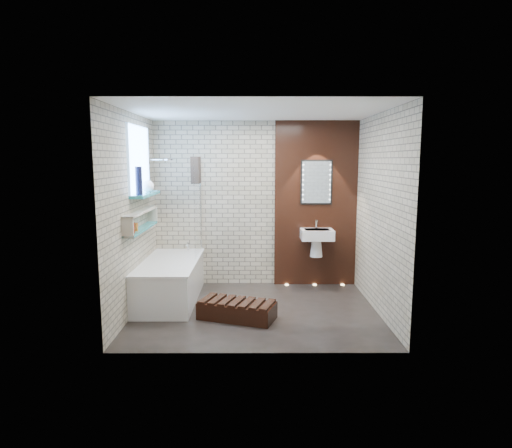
{
  "coord_description": "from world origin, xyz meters",
  "views": [
    {
      "loc": [
        -0.02,
        -5.62,
        2.0
      ],
      "look_at": [
        0.0,
        0.15,
        1.15
      ],
      "focal_mm": 30.68,
      "sensor_mm": 36.0,
      "label": 1
    }
  ],
  "objects_px": {
    "washbasin": "(317,238)",
    "walnut_step": "(237,311)",
    "bathtub": "(170,280)",
    "bath_screen": "(198,208)",
    "led_mirror": "(316,182)"
  },
  "relations": [
    {
      "from": "bath_screen",
      "to": "washbasin",
      "type": "bearing_deg",
      "value": 5.78
    },
    {
      "from": "bathtub",
      "to": "washbasin",
      "type": "xyz_separation_m",
      "value": [
        2.17,
        0.62,
        0.5
      ]
    },
    {
      "from": "walnut_step",
      "to": "bath_screen",
      "type": "bearing_deg",
      "value": 117.8
    },
    {
      "from": "walnut_step",
      "to": "led_mirror",
      "type": "bearing_deg",
      "value": 52.11
    },
    {
      "from": "washbasin",
      "to": "walnut_step",
      "type": "height_order",
      "value": "washbasin"
    },
    {
      "from": "bath_screen",
      "to": "led_mirror",
      "type": "height_order",
      "value": "led_mirror"
    },
    {
      "from": "bathtub",
      "to": "walnut_step",
      "type": "relative_size",
      "value": 1.83
    },
    {
      "from": "washbasin",
      "to": "led_mirror",
      "type": "xyz_separation_m",
      "value": [
        0.0,
        0.16,
        0.86
      ]
    },
    {
      "from": "bath_screen",
      "to": "walnut_step",
      "type": "xyz_separation_m",
      "value": [
        0.63,
        -1.19,
        -1.17
      ]
    },
    {
      "from": "bathtub",
      "to": "washbasin",
      "type": "distance_m",
      "value": 2.32
    },
    {
      "from": "bath_screen",
      "to": "washbasin",
      "type": "relative_size",
      "value": 2.41
    },
    {
      "from": "walnut_step",
      "to": "washbasin",
      "type": "bearing_deg",
      "value": 49.05
    },
    {
      "from": "led_mirror",
      "to": "bathtub",
      "type": "bearing_deg",
      "value": -160.22
    },
    {
      "from": "bathtub",
      "to": "walnut_step",
      "type": "bearing_deg",
      "value": -37.36
    },
    {
      "from": "bathtub",
      "to": "bath_screen",
      "type": "bearing_deg",
      "value": 51.1
    }
  ]
}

